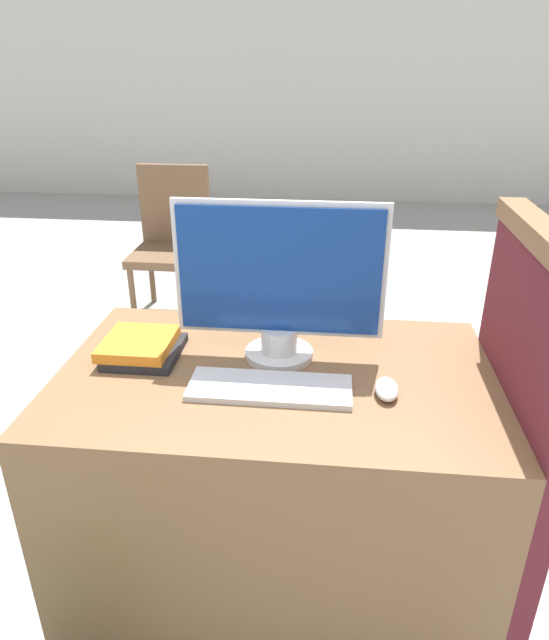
{
  "coord_description": "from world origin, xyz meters",
  "views": [
    {
      "loc": [
        0.14,
        -0.94,
        1.51
      ],
      "look_at": [
        0.0,
        0.33,
        0.92
      ],
      "focal_mm": 32.0,
      "sensor_mm": 36.0,
      "label": 1
    }
  ],
  "objects": [
    {
      "name": "far_chair",
      "position": [
        -0.86,
        2.39,
        0.49
      ],
      "size": [
        0.44,
        0.44,
        0.91
      ],
      "rotation": [
        0.0,
        0.0,
        0.61
      ],
      "color": "brown",
      "rests_on": "ground_plane"
    },
    {
      "name": "mouse",
      "position": [
        0.28,
        0.28,
        0.77
      ],
      "size": [
        0.06,
        0.1,
        0.04
      ],
      "color": "silver",
      "rests_on": "desk"
    },
    {
      "name": "desk",
      "position": [
        0.0,
        0.37,
        0.37
      ],
      "size": [
        1.15,
        0.73,
        0.75
      ],
      "color": "brown",
      "rests_on": "ground_plane"
    },
    {
      "name": "carrel_divider",
      "position": [
        0.6,
        0.31,
        0.59
      ],
      "size": [
        0.07,
        0.62,
        1.17
      ],
      "color": "#5B1E28",
      "rests_on": "ground_plane"
    },
    {
      "name": "wall_back",
      "position": [
        0.0,
        5.61,
        1.4
      ],
      "size": [
        12.0,
        0.06,
        2.8
      ],
      "color": "beige",
      "rests_on": "ground_plane"
    },
    {
      "name": "keyboard",
      "position": [
        -0.01,
        0.27,
        0.76
      ],
      "size": [
        0.41,
        0.15,
        0.02
      ],
      "color": "silver",
      "rests_on": "desk"
    },
    {
      "name": "monitor",
      "position": [
        0.0,
        0.45,
        0.97
      ],
      "size": [
        0.56,
        0.19,
        0.44
      ],
      "color": "silver",
      "rests_on": "desk"
    },
    {
      "name": "book_stack",
      "position": [
        -0.38,
        0.42,
        0.78
      ],
      "size": [
        0.2,
        0.21,
        0.05
      ],
      "color": "#232328",
      "rests_on": "desk"
    }
  ]
}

